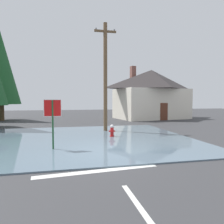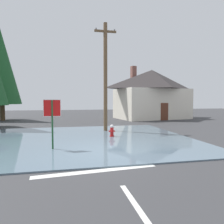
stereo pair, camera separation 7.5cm
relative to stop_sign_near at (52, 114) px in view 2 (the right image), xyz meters
The scene contains 8 objects.
ground_plane 2.99m from the stop_sign_near, 19.56° to the right, with size 80.00×80.00×0.10m, color #38383A.
flood_puddle 3.37m from the stop_sign_near, 53.79° to the left, with size 12.36×10.65×0.06m, color slate.
lane_stop_bar 3.96m from the stop_sign_near, 62.48° to the right, with size 4.13×0.30×0.01m, color silver.
stop_sign_near is the anchor object (origin of this frame).
fire_hydrant 4.48m from the stop_sign_near, 38.19° to the left, with size 0.40×0.34×0.80m.
utility_pole 6.57m from the stop_sign_near, 56.24° to the left, with size 1.60×0.28×7.91m.
house 18.29m from the stop_sign_near, 52.74° to the left, with size 10.02×7.30×6.63m.
pine_tree_tall_left 17.45m from the stop_sign_near, 113.54° to the left, with size 4.17×4.17×10.43m.
Camera 2 is at (-1.50, -8.81, 2.33)m, focal length 32.35 mm.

